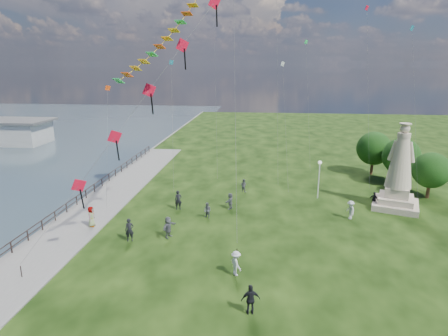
# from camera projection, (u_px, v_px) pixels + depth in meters

# --- Properties ---
(waterfront) EXTENTS (200.00, 200.00, 1.51)m
(waterfront) POSITION_uv_depth(u_px,v_px,m) (72.00, 219.00, 34.60)
(waterfront) COLOR #31434A
(waterfront) RESTS_ON ground
(statue) EXTENTS (5.26, 5.26, 8.41)m
(statue) POSITION_uv_depth(u_px,v_px,m) (399.00, 177.00, 36.26)
(statue) COLOR beige
(statue) RESTS_ON ground
(lamppost) EXTENTS (0.38, 0.38, 4.09)m
(lamppost) POSITION_uv_depth(u_px,v_px,m) (319.00, 171.00, 38.95)
(lamppost) COLOR silver
(lamppost) RESTS_ON ground
(tree_row) EXTENTS (7.58, 12.49, 5.57)m
(tree_row) POSITION_uv_depth(u_px,v_px,m) (397.00, 156.00, 43.66)
(tree_row) COLOR #382314
(tree_row) RESTS_ON ground
(person_0) EXTENTS (0.79, 0.64, 1.89)m
(person_0) POSITION_uv_depth(u_px,v_px,m) (130.00, 230.00, 29.84)
(person_0) COLOR black
(person_0) RESTS_ON ground
(person_1) EXTENTS (0.84, 0.73, 1.48)m
(person_1) POSITION_uv_depth(u_px,v_px,m) (207.00, 211.00, 34.36)
(person_1) COLOR #595960
(person_1) RESTS_ON ground
(person_2) EXTENTS (1.10, 1.26, 1.74)m
(person_2) POSITION_uv_depth(u_px,v_px,m) (236.00, 263.00, 24.99)
(person_2) COLOR silver
(person_2) RESTS_ON ground
(person_3) EXTENTS (1.18, 0.78, 1.84)m
(person_3) POSITION_uv_depth(u_px,v_px,m) (251.00, 299.00, 21.05)
(person_3) COLOR black
(person_3) RESTS_ON ground
(person_5) EXTENTS (1.27, 1.81, 1.80)m
(person_5) POSITION_uv_depth(u_px,v_px,m) (168.00, 227.00, 30.47)
(person_5) COLOR #595960
(person_5) RESTS_ON ground
(person_6) EXTENTS (0.81, 0.67, 1.89)m
(person_6) POSITION_uv_depth(u_px,v_px,m) (178.00, 200.00, 36.44)
(person_6) COLOR black
(person_6) RESTS_ON ground
(person_7) EXTENTS (0.84, 0.72, 1.48)m
(person_7) POSITION_uv_depth(u_px,v_px,m) (244.00, 185.00, 41.54)
(person_7) COLOR #595960
(person_7) RESTS_ON ground
(person_8) EXTENTS (0.87, 1.25, 1.75)m
(person_8) POSITION_uv_depth(u_px,v_px,m) (350.00, 210.00, 34.15)
(person_8) COLOR silver
(person_8) RESTS_ON ground
(person_9) EXTENTS (0.91, 0.97, 1.50)m
(person_9) POSITION_uv_depth(u_px,v_px,m) (374.00, 199.00, 37.18)
(person_9) COLOR black
(person_9) RESTS_ON ground
(person_10) EXTENTS (0.62, 0.93, 1.81)m
(person_10) POSITION_uv_depth(u_px,v_px,m) (91.00, 218.00, 32.36)
(person_10) COLOR #595960
(person_10) RESTS_ON ground
(person_11) EXTENTS (1.04, 1.62, 1.62)m
(person_11) POSITION_uv_depth(u_px,v_px,m) (230.00, 201.00, 36.58)
(person_11) COLOR #595960
(person_11) RESTS_ON ground
(red_kite_train) EXTENTS (12.26, 9.35, 18.60)m
(red_kite_train) POSITION_uv_depth(u_px,v_px,m) (146.00, 97.00, 26.33)
(red_kite_train) COLOR black
(red_kite_train) RESTS_ON ground
(small_kites) EXTENTS (32.09, 20.06, 25.84)m
(small_kites) POSITION_uv_depth(u_px,v_px,m) (271.00, 62.00, 42.69)
(small_kites) COLOR teal
(small_kites) RESTS_ON ground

